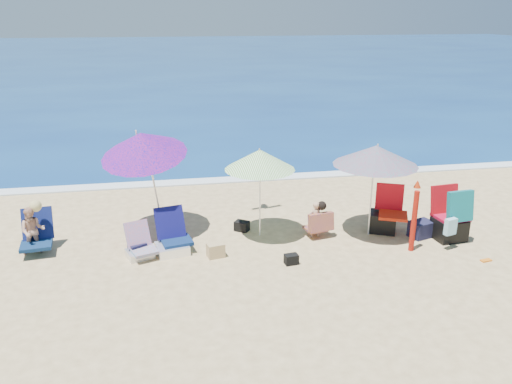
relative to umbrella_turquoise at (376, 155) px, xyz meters
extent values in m
plane|color=#D8BC84|center=(-2.13, -1.02, -1.72)|extent=(120.00, 120.00, 0.00)
cube|color=navy|center=(-2.13, 43.98, -1.77)|extent=(120.00, 80.00, 0.12)
cube|color=white|center=(-2.13, 4.08, -1.70)|extent=(120.00, 0.50, 0.04)
cylinder|color=silver|center=(-0.03, -0.01, -0.82)|extent=(0.03, 0.03, 1.79)
cone|color=#CD1B45|center=(0.00, 0.00, 0.00)|extent=(1.76, 1.76, 0.40)
cylinder|color=silver|center=(0.03, 0.01, 0.18)|extent=(0.03, 0.03, 0.11)
cylinder|color=white|center=(-2.29, 0.34, -0.85)|extent=(0.04, 0.04, 1.73)
cone|color=#3AA319|center=(-2.30, 0.32, -0.06)|extent=(1.55, 1.55, 0.41)
cylinder|color=silver|center=(-2.31, 0.30, 0.12)|extent=(0.03, 0.03, 0.11)
cylinder|color=silver|center=(-4.40, 0.99, -0.72)|extent=(0.24, 0.50, 1.95)
cone|color=#B0196D|center=(-4.57, 0.84, 0.22)|extent=(2.31, 2.34, 0.90)
cylinder|color=silver|center=(-4.68, 0.86, 0.45)|extent=(0.06, 0.07, 0.14)
cylinder|color=#9E160B|center=(0.51, -0.87, -1.10)|extent=(0.14, 0.14, 1.23)
cone|color=#A72A0B|center=(0.64, -0.61, -0.43)|extent=(0.19, 0.19, 0.15)
cube|color=#0D224B|center=(-4.02, -0.09, -1.51)|extent=(0.66, 0.61, 0.07)
cube|color=#0D0D4C|center=(-4.13, 0.15, -1.21)|extent=(0.62, 0.44, 0.61)
cube|color=white|center=(-4.11, -0.17, -1.63)|extent=(0.69, 0.63, 0.18)
cube|color=#C65845|center=(-4.63, -0.34, -1.56)|extent=(0.56, 0.53, 0.05)
cube|color=#EF5C54|center=(-4.75, -0.08, -1.31)|extent=(0.52, 0.40, 0.49)
cube|color=silver|center=(-4.72, -0.25, -1.65)|extent=(0.59, 0.55, 0.15)
cube|color=red|center=(0.45, -0.09, -1.29)|extent=(0.73, 0.70, 0.06)
cube|color=red|center=(0.49, 0.24, -1.00)|extent=(0.59, 0.38, 0.58)
cube|color=black|center=(0.32, 0.12, -1.51)|extent=(0.71, 0.67, 0.41)
cube|color=#B10C2E|center=(1.53, -0.46, -1.26)|extent=(0.67, 0.61, 0.07)
cube|color=#A40B14|center=(1.49, -0.22, -0.95)|extent=(0.63, 0.24, 0.62)
cube|color=black|center=(1.50, -0.51, -1.50)|extent=(0.65, 0.59, 0.44)
cube|color=#0A777D|center=(1.51, -0.77, -0.90)|extent=(0.57, 0.25, 0.62)
cube|color=#93D2EB|center=(1.23, -0.97, -1.23)|extent=(0.26, 0.17, 0.33)
imported|color=tan|center=(-1.18, 0.09, -1.33)|extent=(0.31, 0.23, 0.77)
cube|color=#270D60|center=(-1.15, 0.13, -1.56)|extent=(0.49, 0.45, 0.05)
cube|color=#450F6B|center=(-1.08, -0.01, -1.36)|extent=(0.56, 0.28, 0.39)
sphere|color=black|center=(-1.05, 0.07, -1.03)|extent=(0.19, 0.19, 0.19)
imported|color=tan|center=(-6.72, 0.29, -1.25)|extent=(0.50, 0.41, 0.94)
cube|color=#0D264A|center=(-6.68, 0.21, -1.51)|extent=(0.63, 0.57, 0.07)
cube|color=#0D1649|center=(-6.69, 0.54, -1.21)|extent=(0.61, 0.40, 0.61)
sphere|color=tan|center=(-6.63, 0.39, -0.78)|extent=(0.23, 0.23, 0.23)
cube|color=#181632|center=(-4.77, -0.15, -1.60)|extent=(0.38, 0.35, 0.24)
cube|color=black|center=(-2.62, 0.65, -1.61)|extent=(0.36, 0.34, 0.21)
cube|color=tan|center=(-3.30, -0.48, -1.58)|extent=(0.36, 0.29, 0.27)
cube|color=#171833|center=(1.00, -0.31, -1.55)|extent=(0.54, 0.46, 0.34)
cube|color=black|center=(-1.95, -1.02, -1.62)|extent=(0.27, 0.20, 0.19)
cube|color=orange|center=(1.69, -1.56, -1.70)|extent=(0.22, 0.13, 0.03)
camera|label=1|loc=(-4.09, -9.35, 2.75)|focal=36.15mm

